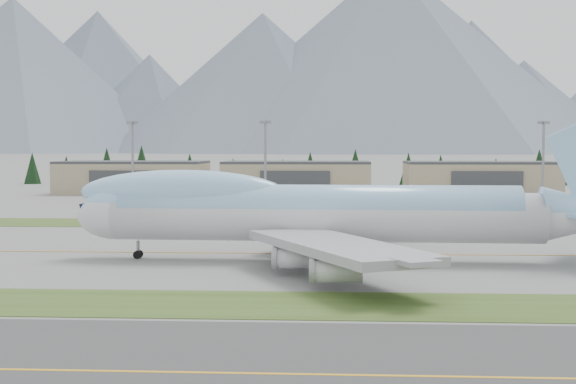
# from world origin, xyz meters

# --- Properties ---
(ground) EXTENTS (7000.00, 7000.00, 0.00)m
(ground) POSITION_xyz_m (0.00, 0.00, 0.00)
(ground) COLOR slate
(ground) RESTS_ON ground
(grass_strip_near) EXTENTS (400.00, 14.00, 0.08)m
(grass_strip_near) POSITION_xyz_m (0.00, -38.00, 0.00)
(grass_strip_near) COLOR #394F1C
(grass_strip_near) RESTS_ON ground
(grass_strip_far) EXTENTS (400.00, 18.00, 0.08)m
(grass_strip_far) POSITION_xyz_m (0.00, 45.00, 0.00)
(grass_strip_far) COLOR #394F1C
(grass_strip_far) RESTS_ON ground
(asphalt_taxiway) EXTENTS (400.00, 32.00, 0.04)m
(asphalt_taxiway) POSITION_xyz_m (0.00, -62.00, 0.00)
(asphalt_taxiway) COLOR #383838
(asphalt_taxiway) RESTS_ON ground
(taxiway_line_main) EXTENTS (400.00, 0.40, 0.02)m
(taxiway_line_main) POSITION_xyz_m (0.00, 0.00, 0.00)
(taxiway_line_main) COLOR gold
(taxiway_line_main) RESTS_ON ground
(taxiway_line_near) EXTENTS (400.00, 0.40, 0.02)m
(taxiway_line_near) POSITION_xyz_m (0.00, -62.00, 0.00)
(taxiway_line_near) COLOR gold
(taxiway_line_near) RESTS_ON ground
(boeing_747_freighter) EXTENTS (76.53, 66.40, 20.26)m
(boeing_747_freighter) POSITION_xyz_m (-4.56, -7.31, 6.68)
(boeing_747_freighter) COLOR silver
(boeing_747_freighter) RESTS_ON ground
(hangar_left) EXTENTS (48.00, 26.60, 10.80)m
(hangar_left) POSITION_xyz_m (-70.00, 149.90, 5.39)
(hangar_left) COLOR tan
(hangar_left) RESTS_ON ground
(hangar_center) EXTENTS (48.00, 26.60, 10.80)m
(hangar_center) POSITION_xyz_m (-15.00, 149.90, 5.39)
(hangar_center) COLOR tan
(hangar_center) RESTS_ON ground
(hangar_right) EXTENTS (48.00, 26.60, 10.80)m
(hangar_right) POSITION_xyz_m (45.00, 149.90, 5.39)
(hangar_right) COLOR tan
(hangar_right) RESTS_ON ground
(floodlight_masts) EXTENTS (160.53, 9.42, 24.71)m
(floodlight_masts) POSITION_xyz_m (31.12, 109.98, 16.22)
(floodlight_masts) COLOR gray
(floodlight_masts) RESTS_ON ground
(service_vehicle_a) EXTENTS (2.32, 3.71, 1.18)m
(service_vehicle_a) POSITION_xyz_m (-17.04, 121.83, 0.00)
(service_vehicle_a) COLOR silver
(service_vehicle_a) RESTS_ON ground
(service_vehicle_b) EXTENTS (4.10, 1.84, 1.31)m
(service_vehicle_b) POSITION_xyz_m (16.81, 130.17, 0.00)
(service_vehicle_b) COLOR #D8E639
(service_vehicle_b) RESTS_ON ground
(conifer_belt) EXTENTS (265.99, 13.79, 16.36)m
(conifer_belt) POSITION_xyz_m (-14.14, 212.97, 6.78)
(conifer_belt) COLOR black
(conifer_belt) RESTS_ON ground
(mountain_ridge_front) EXTENTS (4285.96, 1239.09, 529.17)m
(mountain_ridge_front) POSITION_xyz_m (-47.60, 2170.00, 226.13)
(mountain_ridge_front) COLOR slate
(mountain_ridge_front) RESTS_ON ground
(mountain_ridge_rear) EXTENTS (4445.85, 1074.27, 537.14)m
(mountain_ridge_rear) POSITION_xyz_m (89.85, 2900.00, 258.15)
(mountain_ridge_rear) COLOR slate
(mountain_ridge_rear) RESTS_ON ground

